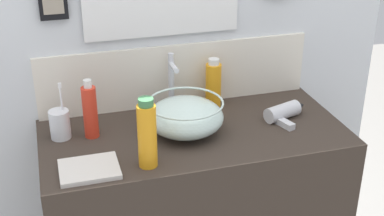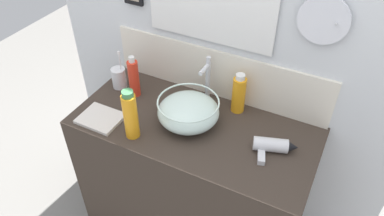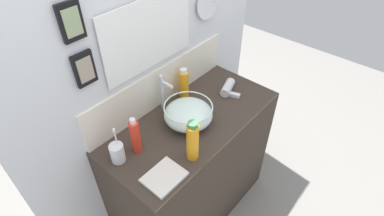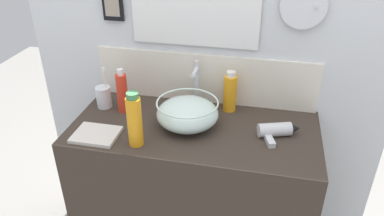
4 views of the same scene
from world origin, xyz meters
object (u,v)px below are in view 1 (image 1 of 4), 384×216
(faucet, at_px, (172,79))
(spray_bottle, at_px, (213,84))
(hair_drier, at_px, (286,112))
(toothbrush_cup, at_px, (60,124))
(glass_bowl_sink, at_px, (185,116))
(hand_towel, at_px, (89,169))
(lotion_bottle, at_px, (90,111))
(shampoo_bottle, at_px, (147,134))

(faucet, bearing_deg, spray_bottle, -3.67)
(hair_drier, distance_m, spray_bottle, 0.31)
(toothbrush_cup, bearing_deg, glass_bowl_sink, -11.05)
(hair_drier, relative_size, hand_towel, 1.01)
(faucet, relative_size, toothbrush_cup, 1.13)
(spray_bottle, height_order, lotion_bottle, lotion_bottle)
(spray_bottle, bearing_deg, toothbrush_cup, -170.85)
(faucet, height_order, toothbrush_cup, faucet)
(lotion_bottle, bearing_deg, spray_bottle, 13.31)
(glass_bowl_sink, height_order, hand_towel, glass_bowl_sink)
(shampoo_bottle, xyz_separation_m, hand_towel, (-0.19, 0.02, -0.11))
(toothbrush_cup, distance_m, hand_towel, 0.27)
(spray_bottle, distance_m, lotion_bottle, 0.52)
(faucet, distance_m, toothbrush_cup, 0.46)
(glass_bowl_sink, bearing_deg, shampoo_bottle, -133.85)
(faucet, relative_size, lotion_bottle, 1.07)
(glass_bowl_sink, height_order, lotion_bottle, lotion_bottle)
(glass_bowl_sink, xyz_separation_m, faucet, (0.00, 0.20, 0.07))
(lotion_bottle, distance_m, hand_towel, 0.26)
(glass_bowl_sink, bearing_deg, hair_drier, 0.03)
(glass_bowl_sink, height_order, hair_drier, glass_bowl_sink)
(toothbrush_cup, relative_size, hand_towel, 1.09)
(faucet, bearing_deg, hair_drier, -25.93)
(faucet, height_order, lotion_bottle, faucet)
(faucet, relative_size, spray_bottle, 1.16)
(faucet, relative_size, hand_towel, 1.23)
(hand_towel, bearing_deg, spray_bottle, 33.32)
(toothbrush_cup, height_order, hand_towel, toothbrush_cup)
(glass_bowl_sink, distance_m, hand_towel, 0.41)
(faucet, distance_m, spray_bottle, 0.17)
(glass_bowl_sink, bearing_deg, spray_bottle, 47.75)
(faucet, height_order, shampoo_bottle, shampoo_bottle)
(hand_towel, bearing_deg, hair_drier, 12.39)
(faucet, height_order, hair_drier, faucet)
(faucet, relative_size, shampoo_bottle, 0.97)
(shampoo_bottle, bearing_deg, toothbrush_cup, 133.91)
(shampoo_bottle, relative_size, lotion_bottle, 1.10)
(toothbrush_cup, distance_m, lotion_bottle, 0.12)
(glass_bowl_sink, distance_m, shampoo_bottle, 0.27)
(spray_bottle, xyz_separation_m, hand_towel, (-0.54, -0.36, -0.09))
(faucet, bearing_deg, glass_bowl_sink, -90.00)
(toothbrush_cup, height_order, lotion_bottle, lotion_bottle)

